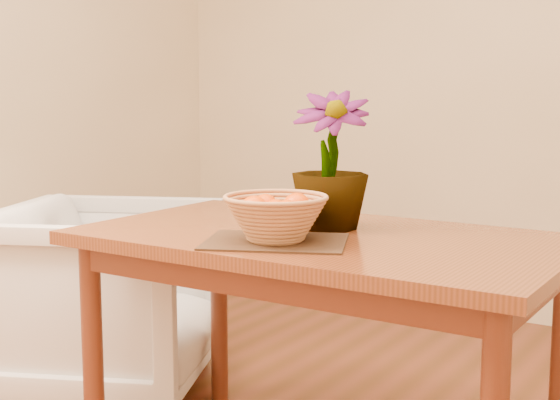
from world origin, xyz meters
The scene contains 7 objects.
wall_back centered at (0.00, 2.25, 1.35)m, with size 4.00×0.02×2.70m, color #F8E1BC.
table centered at (0.00, 0.30, 0.66)m, with size 1.40×0.80×0.75m.
placemat centered at (-0.04, 0.11, 0.75)m, with size 0.38×0.29×0.01m, color #3C2416.
wicker_basket centered at (-0.04, 0.11, 0.81)m, with size 0.29×0.29×0.12m.
orange_pile centered at (-0.04, 0.11, 0.84)m, with size 0.18×0.19×0.08m.
potted_plant centered at (-0.02, 0.38, 0.96)m, with size 0.23×0.23×0.41m, color #173F12.
armchair centered at (-1.05, 0.46, 0.41)m, with size 0.79×0.74×0.81m, color gray.
Camera 1 is at (1.10, -1.64, 1.16)m, focal length 50.00 mm.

